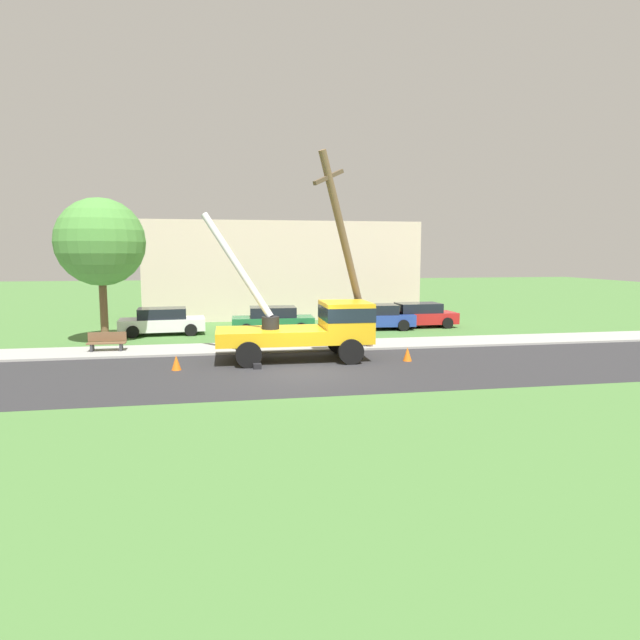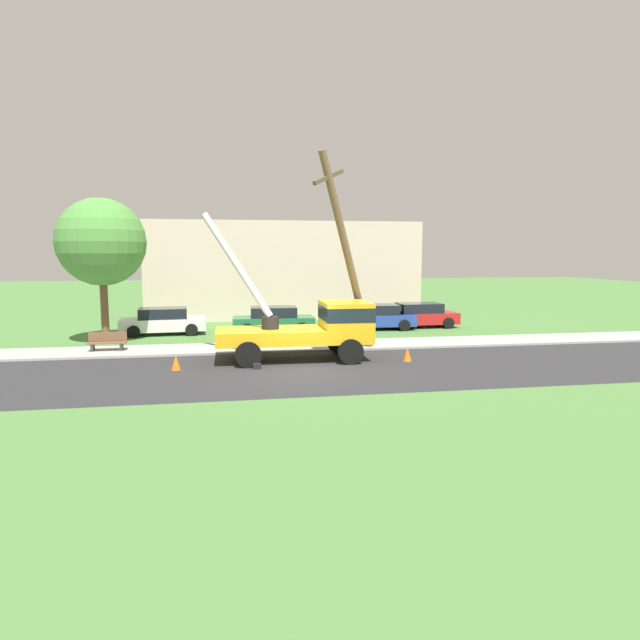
% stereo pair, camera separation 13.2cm
% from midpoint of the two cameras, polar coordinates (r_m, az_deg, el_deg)
% --- Properties ---
extents(ground_plane, '(120.00, 120.00, 0.00)m').
position_cam_midpoint_polar(ground_plane, '(31.83, -5.03, -0.79)').
color(ground_plane, '#477538').
extents(road_asphalt, '(80.00, 7.42, 0.01)m').
position_cam_midpoint_polar(road_asphalt, '(20.08, -1.90, -5.36)').
color(road_asphalt, '#2B2B2D').
rests_on(road_asphalt, ground).
extents(sidewalk_strip, '(80.00, 2.69, 0.10)m').
position_cam_midpoint_polar(sidewalk_strip, '(24.99, -3.58, -2.81)').
color(sidewalk_strip, '#9E9E99').
rests_on(sidewalk_strip, ground).
extents(utility_truck, '(6.76, 3.20, 5.98)m').
position_cam_midpoint_polar(utility_truck, '(22.01, -0.77, -0.56)').
color(utility_truck, gold).
rests_on(utility_truck, ground).
extents(leaning_utility_pole, '(3.25, 2.58, 8.49)m').
position_cam_midpoint_polar(leaning_utility_pole, '(23.24, 2.69, 7.08)').
color(leaning_utility_pole, brown).
rests_on(leaning_utility_pole, ground).
extents(traffic_cone_ahead, '(0.36, 0.36, 0.56)m').
position_cam_midpoint_polar(traffic_cone_ahead, '(22.12, 9.01, -3.57)').
color(traffic_cone_ahead, orange).
rests_on(traffic_cone_ahead, ground).
extents(traffic_cone_behind, '(0.36, 0.36, 0.56)m').
position_cam_midpoint_polar(traffic_cone_behind, '(20.87, -15.07, -4.36)').
color(traffic_cone_behind, orange).
rests_on(traffic_cone_behind, ground).
extents(parked_sedan_white, '(4.53, 2.24, 1.42)m').
position_cam_midpoint_polar(parked_sedan_white, '(30.10, -16.38, -0.13)').
color(parked_sedan_white, silver).
rests_on(parked_sedan_white, ground).
extents(parked_sedan_green, '(4.45, 2.11, 1.42)m').
position_cam_midpoint_polar(parked_sedan_green, '(29.70, -5.11, 0.03)').
color(parked_sedan_green, '#1E6638').
rests_on(parked_sedan_green, ground).
extents(parked_sedan_blue, '(4.49, 2.18, 1.42)m').
position_cam_midpoint_polar(parked_sedan_blue, '(31.05, 5.65, 0.33)').
color(parked_sedan_blue, '#263F99').
rests_on(parked_sedan_blue, ground).
extents(parked_sedan_red, '(4.43, 2.06, 1.42)m').
position_cam_midpoint_polar(parked_sedan_red, '(32.32, 10.17, 0.51)').
color(parked_sedan_red, '#B21E1E').
rests_on(parked_sedan_red, ground).
extents(park_bench, '(1.60, 0.45, 0.90)m').
position_cam_midpoint_polar(park_bench, '(25.34, -21.66, -2.21)').
color(park_bench, brown).
rests_on(park_bench, ground).
extents(roadside_tree_near, '(4.14, 4.14, 6.92)m').
position_cam_midpoint_polar(roadside_tree_near, '(27.80, -22.23, 7.57)').
color(roadside_tree_near, brown).
rests_on(roadside_tree_near, ground).
extents(lowrise_building_backdrop, '(18.00, 6.00, 6.40)m').
position_cam_midpoint_polar(lowrise_building_backdrop, '(37.84, -4.16, 5.32)').
color(lowrise_building_backdrop, beige).
rests_on(lowrise_building_backdrop, ground).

